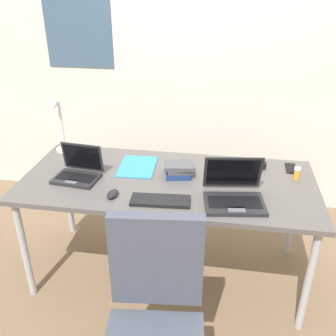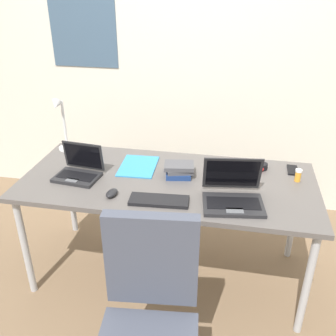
{
  "view_description": "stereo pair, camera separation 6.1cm",
  "coord_description": "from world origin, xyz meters",
  "px_view_note": "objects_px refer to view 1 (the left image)",
  "views": [
    {
      "loc": [
        0.33,
        -2.01,
        1.87
      ],
      "look_at": [
        0.0,
        0.0,
        0.82
      ],
      "focal_mm": 40.47,
      "sensor_mm": 36.0,
      "label": 1
    },
    {
      "loc": [
        0.39,
        -2.0,
        1.87
      ],
      "look_at": [
        0.0,
        0.0,
        0.82
      ],
      "focal_mm": 40.47,
      "sensor_mm": 36.0,
      "label": 2
    }
  ],
  "objects_px": {
    "pill_bottle": "(297,173)",
    "book_stack": "(179,169)",
    "desk_lamp": "(59,126)",
    "computer_mouse": "(113,194)",
    "laptop_far_corner": "(234,194)",
    "headphones": "(249,165)",
    "laptop_by_keyboard": "(78,172)",
    "external_keyboard": "(160,201)",
    "cell_phone": "(291,168)",
    "paper_folder_far_corner": "(137,167)"
  },
  "relations": [
    {
      "from": "computer_mouse",
      "to": "book_stack",
      "type": "height_order",
      "value": "book_stack"
    },
    {
      "from": "headphones",
      "to": "book_stack",
      "type": "bearing_deg",
      "value": -156.79
    },
    {
      "from": "laptop_far_corner",
      "to": "headphones",
      "type": "bearing_deg",
      "value": 77.17
    },
    {
      "from": "cell_phone",
      "to": "paper_folder_far_corner",
      "type": "bearing_deg",
      "value": -171.03
    },
    {
      "from": "computer_mouse",
      "to": "headphones",
      "type": "relative_size",
      "value": 0.45
    },
    {
      "from": "headphones",
      "to": "laptop_by_keyboard",
      "type": "bearing_deg",
      "value": -163.11
    },
    {
      "from": "laptop_by_keyboard",
      "to": "paper_folder_far_corner",
      "type": "height_order",
      "value": "laptop_by_keyboard"
    },
    {
      "from": "external_keyboard",
      "to": "cell_phone",
      "type": "xyz_separation_m",
      "value": [
        0.77,
        0.53,
        -0.01
      ]
    },
    {
      "from": "computer_mouse",
      "to": "pill_bottle",
      "type": "height_order",
      "value": "pill_bottle"
    },
    {
      "from": "external_keyboard",
      "to": "paper_folder_far_corner",
      "type": "relative_size",
      "value": 1.06
    },
    {
      "from": "desk_lamp",
      "to": "laptop_by_keyboard",
      "type": "xyz_separation_m",
      "value": [
        0.25,
        -0.34,
        -0.16
      ]
    },
    {
      "from": "computer_mouse",
      "to": "external_keyboard",
      "type": "bearing_deg",
      "value": 5.46
    },
    {
      "from": "external_keyboard",
      "to": "pill_bottle",
      "type": "xyz_separation_m",
      "value": [
        0.78,
        0.39,
        0.03
      ]
    },
    {
      "from": "laptop_by_keyboard",
      "to": "headphones",
      "type": "xyz_separation_m",
      "value": [
        1.05,
        0.32,
        -0.03
      ]
    },
    {
      "from": "desk_lamp",
      "to": "laptop_by_keyboard",
      "type": "relative_size",
      "value": 1.39
    },
    {
      "from": "laptop_by_keyboard",
      "to": "book_stack",
      "type": "relative_size",
      "value": 1.45
    },
    {
      "from": "desk_lamp",
      "to": "computer_mouse",
      "type": "height_order",
      "value": "desk_lamp"
    },
    {
      "from": "headphones",
      "to": "paper_folder_far_corner",
      "type": "xyz_separation_m",
      "value": [
        -0.72,
        -0.12,
        -0.01
      ]
    },
    {
      "from": "laptop_far_corner",
      "to": "paper_folder_far_corner",
      "type": "bearing_deg",
      "value": 152.9
    },
    {
      "from": "external_keyboard",
      "to": "paper_folder_far_corner",
      "type": "height_order",
      "value": "external_keyboard"
    },
    {
      "from": "laptop_by_keyboard",
      "to": "external_keyboard",
      "type": "bearing_deg",
      "value": -19.75
    },
    {
      "from": "laptop_by_keyboard",
      "to": "cell_phone",
      "type": "height_order",
      "value": "laptop_by_keyboard"
    },
    {
      "from": "book_stack",
      "to": "external_keyboard",
      "type": "bearing_deg",
      "value": -100.75
    },
    {
      "from": "computer_mouse",
      "to": "book_stack",
      "type": "bearing_deg",
      "value": 51.3
    },
    {
      "from": "laptop_far_corner",
      "to": "pill_bottle",
      "type": "bearing_deg",
      "value": 39.87
    },
    {
      "from": "pill_bottle",
      "to": "book_stack",
      "type": "xyz_separation_m",
      "value": [
        -0.72,
        -0.07,
        0.0
      ]
    },
    {
      "from": "desk_lamp",
      "to": "computer_mouse",
      "type": "distance_m",
      "value": 0.76
    },
    {
      "from": "headphones",
      "to": "pill_bottle",
      "type": "bearing_deg",
      "value": -23.45
    },
    {
      "from": "desk_lamp",
      "to": "paper_folder_far_corner",
      "type": "height_order",
      "value": "desk_lamp"
    },
    {
      "from": "laptop_far_corner",
      "to": "cell_phone",
      "type": "distance_m",
      "value": 0.58
    },
    {
      "from": "cell_phone",
      "to": "book_stack",
      "type": "distance_m",
      "value": 0.74
    },
    {
      "from": "desk_lamp",
      "to": "cell_phone",
      "type": "height_order",
      "value": "desk_lamp"
    },
    {
      "from": "headphones",
      "to": "book_stack",
      "type": "xyz_separation_m",
      "value": [
        -0.44,
        -0.19,
        0.03
      ]
    },
    {
      "from": "desk_lamp",
      "to": "book_stack",
      "type": "xyz_separation_m",
      "value": [
        0.86,
        -0.21,
        -0.16
      ]
    },
    {
      "from": "laptop_far_corner",
      "to": "paper_folder_far_corner",
      "type": "height_order",
      "value": "laptop_far_corner"
    },
    {
      "from": "computer_mouse",
      "to": "cell_phone",
      "type": "xyz_separation_m",
      "value": [
        1.04,
        0.51,
        -0.01
      ]
    },
    {
      "from": "external_keyboard",
      "to": "headphones",
      "type": "distance_m",
      "value": 0.72
    },
    {
      "from": "desk_lamp",
      "to": "pill_bottle",
      "type": "relative_size",
      "value": 5.07
    },
    {
      "from": "computer_mouse",
      "to": "cell_phone",
      "type": "relative_size",
      "value": 0.71
    },
    {
      "from": "laptop_far_corner",
      "to": "book_stack",
      "type": "distance_m",
      "value": 0.42
    },
    {
      "from": "laptop_far_corner",
      "to": "headphones",
      "type": "relative_size",
      "value": 1.7
    },
    {
      "from": "laptop_by_keyboard",
      "to": "headphones",
      "type": "height_order",
      "value": "laptop_by_keyboard"
    },
    {
      "from": "headphones",
      "to": "laptop_far_corner",
      "type": "bearing_deg",
      "value": -102.83
    },
    {
      "from": "laptop_far_corner",
      "to": "computer_mouse",
      "type": "bearing_deg",
      "value": -174.77
    },
    {
      "from": "paper_folder_far_corner",
      "to": "external_keyboard",
      "type": "bearing_deg",
      "value": -60.89
    },
    {
      "from": "laptop_by_keyboard",
      "to": "desk_lamp",
      "type": "bearing_deg",
      "value": 126.12
    },
    {
      "from": "pill_bottle",
      "to": "paper_folder_far_corner",
      "type": "height_order",
      "value": "pill_bottle"
    },
    {
      "from": "laptop_far_corner",
      "to": "cell_phone",
      "type": "height_order",
      "value": "laptop_far_corner"
    },
    {
      "from": "paper_folder_far_corner",
      "to": "book_stack",
      "type": "bearing_deg",
      "value": -13.99
    },
    {
      "from": "laptop_far_corner",
      "to": "external_keyboard",
      "type": "relative_size",
      "value": 1.1
    }
  ]
}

